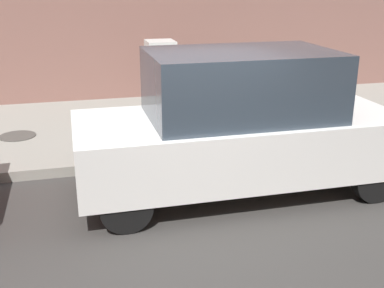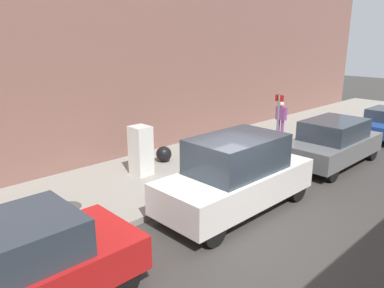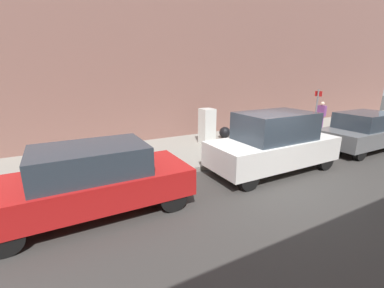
# 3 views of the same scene
# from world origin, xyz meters

# --- Properties ---
(ground_plane) EXTENTS (80.00, 80.00, 0.00)m
(ground_plane) POSITION_xyz_m (0.00, 0.00, 0.00)
(ground_plane) COLOR #383533
(sidewalk_slab) EXTENTS (4.60, 44.00, 0.18)m
(sidewalk_slab) POSITION_xyz_m (-4.24, 0.00, 0.09)
(sidewalk_slab) COLOR gray
(sidewalk_slab) RESTS_ON ground
(discarded_refrigerator) EXTENTS (0.66, 0.61, 1.68)m
(discarded_refrigerator) POSITION_xyz_m (-4.53, 0.41, 1.01)
(discarded_refrigerator) COLOR silver
(discarded_refrigerator) RESTS_ON sidewalk_slab
(manhole_cover) EXTENTS (0.70, 0.70, 0.02)m
(manhole_cover) POSITION_xyz_m (-3.84, -2.60, 0.18)
(manhole_cover) COLOR #47443F
(manhole_cover) RESTS_ON sidewalk_slab
(trash_bag) EXTENTS (0.58, 0.58, 0.58)m
(trash_bag) POSITION_xyz_m (-5.04, 1.82, 0.47)
(trash_bag) COLOR black
(trash_bag) RESTS_ON sidewalk_slab
(parked_van_white) EXTENTS (1.94, 4.81, 2.14)m
(parked_van_white) POSITION_xyz_m (-0.75, 0.86, 1.06)
(parked_van_white) COLOR silver
(parked_van_white) RESTS_ON ground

